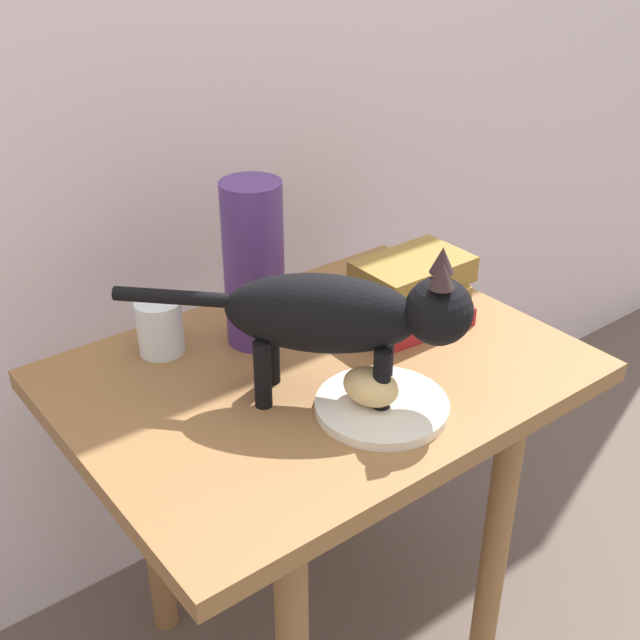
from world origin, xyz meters
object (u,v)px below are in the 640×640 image
object	(u,v)px
bread_roll	(371,386)
cat	(344,315)
plate	(382,406)
candle_jar	(160,329)
side_table	(320,418)
green_vase	(254,264)
book_stack	(410,293)

from	to	relation	value
bread_roll	cat	xyz separation A→B (m)	(-0.01, 0.04, 0.09)
cat	plate	bearing A→B (deg)	-64.84
plate	cat	xyz separation A→B (m)	(-0.03, 0.05, 0.13)
plate	candle_jar	distance (m)	0.36
bread_roll	cat	size ratio (longest dim) A/B	0.22
bread_roll	candle_jar	distance (m)	0.35
plate	side_table	bearing A→B (deg)	90.15
plate	cat	bearing A→B (deg)	115.16
green_vase	candle_jar	world-z (taller)	green_vase
side_table	book_stack	bearing A→B (deg)	4.80
book_stack	cat	bearing A→B (deg)	-155.46
bread_roll	side_table	bearing A→B (deg)	84.30
side_table	green_vase	bearing A→B (deg)	102.39
side_table	green_vase	distance (m)	0.26
candle_jar	green_vase	bearing A→B (deg)	-23.49
candle_jar	side_table	bearing A→B (deg)	-48.64
plate	bread_roll	xyz separation A→B (m)	(-0.01, 0.01, 0.03)
cat	green_vase	bearing A→B (deg)	90.72
bread_roll	cat	bearing A→B (deg)	105.45
plate	green_vase	size ratio (longest dim) A/B	0.71
plate	candle_jar	xyz separation A→B (m)	(-0.16, 0.32, 0.03)
bread_roll	candle_jar	size ratio (longest dim) A/B	0.94
book_stack	green_vase	bearing A→B (deg)	153.59
cat	candle_jar	size ratio (longest dim) A/B	4.27
green_vase	candle_jar	xyz separation A→B (m)	(-0.13, 0.06, -0.09)
bread_roll	book_stack	xyz separation A→B (m)	(0.21, 0.14, 0.02)
side_table	bread_roll	size ratio (longest dim) A/B	9.21
side_table	bread_roll	distance (m)	0.18
bread_roll	book_stack	size ratio (longest dim) A/B	0.42
side_table	plate	bearing A→B (deg)	-89.85
plate	book_stack	bearing A→B (deg)	38.57
plate	cat	world-z (taller)	cat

